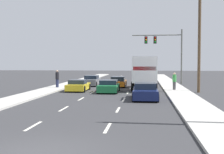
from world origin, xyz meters
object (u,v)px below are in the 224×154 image
Objects in this scene: car_yellow at (78,86)px; box_truck at (144,71)px; car_orange at (118,82)px; pedestrian_mid_block at (57,79)px; car_gray at (92,81)px; car_green at (109,87)px; utility_pole_mid at (199,41)px; pedestrian_near_corner at (174,81)px; car_navy at (145,92)px; traffic_signal_mast at (161,45)px.

box_truck reaches higher than car_yellow.
pedestrian_mid_block is at bearing -152.59° from car_orange.
car_yellow is at bearing -91.09° from car_gray.
car_gray is 1.04× the size of car_green.
box_truck is at bearing -48.85° from car_orange.
pedestrian_mid_block reaches higher than car_orange.
car_orange is 11.13m from utility_pole_mid.
car_gray is at bearing 148.62° from pedestrian_near_corner.
pedestrian_near_corner reaches higher than car_green.
utility_pole_mid is (8.60, 0.89, 4.40)m from car_green.
car_yellow is at bearing -174.26° from pedestrian_near_corner.
car_yellow is 2.36× the size of pedestrian_near_corner.
car_navy reaches higher than car_green.
car_yellow is 0.51× the size of box_truck.
car_yellow is 12.65m from utility_pole_mid.
utility_pole_mid is 4.67m from pedestrian_near_corner.
box_truck is 1.73× the size of car_navy.
box_truck reaches higher than car_gray.
utility_pole_mid reaches higher than car_navy.
car_gray is at bearing 149.38° from utility_pole_mid.
car_gray is at bearing -153.35° from traffic_signal_mast.
car_gray is 0.44× the size of utility_pole_mid.
car_navy is (0.17, -8.24, -1.38)m from box_truck.
car_orange is at bearing 144.49° from utility_pole_mid.
box_truck is at bearing -34.83° from car_gray.
box_truck is 9.76m from traffic_signal_mast.
car_orange reaches higher than car_green.
traffic_signal_mast is (5.65, 12.22, 4.71)m from car_green.
pedestrian_mid_block is at bearing 170.04° from utility_pole_mid.
pedestrian_near_corner is at bearing -6.66° from pedestrian_mid_block.
car_green is 2.36× the size of pedestrian_near_corner.
car_gray is 5.33m from pedestrian_mid_block.
car_navy reaches higher than car_yellow.
car_green is 14.27m from traffic_signal_mast.
traffic_signal_mast is 15.29m from pedestrian_mid_block.
box_truck is at bearing -0.83° from pedestrian_mid_block.
pedestrian_near_corner reaches higher than car_gray.
traffic_signal_mast is (2.16, 17.12, 4.68)m from car_navy.
car_yellow is (-0.13, -6.78, -0.07)m from car_gray.
traffic_signal_mast is at bearing 65.19° from car_green.
car_green is (3.25, -1.04, 0.03)m from car_yellow.
car_yellow is 8.98m from car_navy.
car_orange is (3.40, -1.00, -0.03)m from car_gray.
car_gray is 2.23× the size of pedestrian_mid_block.
box_truck reaches higher than pedestrian_mid_block.
utility_pole_mid reaches higher than traffic_signal_mast.
car_gray is 0.96× the size of car_orange.
car_yellow is 7.11m from box_truck.
car_yellow is 2.14× the size of pedestrian_mid_block.
car_green is (-0.28, -6.82, 0.00)m from car_orange.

